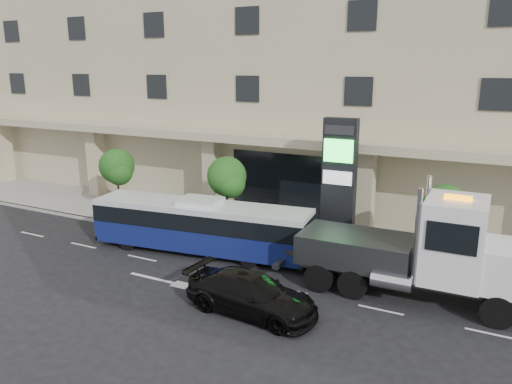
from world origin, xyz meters
TOP-DOWN VIEW (x-y plane):
  - ground at (0.00, 0.00)m, footprint 120.00×120.00m
  - sidewalk at (0.00, 5.00)m, footprint 120.00×6.00m
  - curb at (0.00, 2.00)m, footprint 120.00×0.30m
  - convention_center at (-0.00, 15.42)m, footprint 60.00×17.60m
  - tree_left at (-9.97, 3.59)m, footprint 2.27×2.20m
  - tree_mid at (-1.97, 3.59)m, footprint 2.28×2.20m
  - tree_right at (9.53, 3.59)m, footprint 2.10×2.00m
  - city_bus at (-1.79, 0.56)m, footprint 11.61×3.77m
  - tow_truck at (9.32, 0.24)m, footprint 10.91×2.89m
  - black_sedan at (3.53, -4.01)m, footprint 5.55×2.59m
  - signage_pylon at (4.38, 3.87)m, footprint 1.70×0.66m

SIDE VIEW (x-z plane):
  - ground at x=0.00m, z-range 0.00..0.00m
  - sidewalk at x=0.00m, z-range 0.00..0.15m
  - curb at x=0.00m, z-range 0.00..0.15m
  - black_sedan at x=3.53m, z-range 0.00..1.57m
  - city_bus at x=-1.79m, z-range 0.03..2.91m
  - tow_truck at x=9.32m, z-range -0.44..4.53m
  - tree_right at x=9.53m, z-range 1.01..5.06m
  - tree_left at x=-9.97m, z-range 1.00..5.22m
  - tree_mid at x=-1.97m, z-range 1.07..5.45m
  - signage_pylon at x=4.38m, z-range 0.20..6.97m
  - convention_center at x=0.00m, z-range -0.03..19.97m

